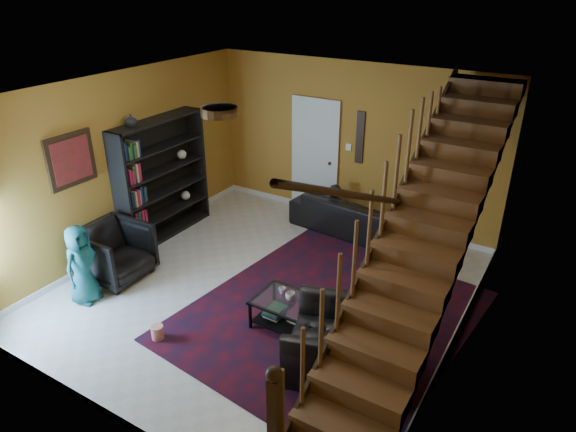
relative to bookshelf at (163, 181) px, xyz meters
The scene contains 21 objects.
floor 2.66m from the bookshelf, 14.01° to the right, with size 5.50×5.50×0.00m, color beige.
room 1.59m from the bookshelf, 34.27° to the left, with size 5.50×5.50×5.50m.
staircase 4.59m from the bookshelf, ahead, with size 0.95×5.02×3.18m.
bookshelf is the anchor object (origin of this frame).
door 2.73m from the bookshelf, 51.26° to the left, with size 0.82×0.05×2.05m, color silver.
framed_picture 1.70m from the bookshelf, 96.28° to the right, with size 0.04×0.74×0.74m, color maroon.
wall_hanging 3.38m from the bookshelf, 39.82° to the left, with size 0.14×0.03×0.90m, color black.
ceiling_fixture 3.30m from the bookshelf, 30.20° to the right, with size 0.40×0.40×0.10m, color #3F2814.
rug 3.65m from the bookshelf, 11.20° to the right, with size 3.26×3.72×0.02m, color #420B17.
sofa 3.26m from the bookshelf, 32.18° to the left, with size 2.14×0.84×0.62m, color black.
armchair_left 1.58m from the bookshelf, 76.16° to the right, with size 0.88×0.90×0.82m, color black.
armchair_right 4.23m from the bookshelf, 21.10° to the right, with size 1.08×0.94×0.70m, color black.
person_adult_a 3.01m from the bookshelf, 37.09° to the left, with size 0.45×0.29×1.23m, color black.
person_adult_b 4.34m from the bookshelf, 24.14° to the left, with size 0.65×0.51×1.33m, color black.
person_child 2.16m from the bookshelf, 77.61° to the right, with size 0.55×0.36×1.13m, color #1B6566.
coffee_table 3.51m from the bookshelf, 19.59° to the right, with size 1.08×0.64×0.41m.
cup_a 3.37m from the bookshelf, 19.71° to the right, with size 0.12×0.12×0.10m, color #999999.
cup_b 3.21m from the bookshelf, 19.68° to the right, with size 0.09×0.09×0.08m, color #999999.
bowl 3.54m from the bookshelf, 16.64° to the right, with size 0.21×0.21×0.05m, color #999999.
vase 1.24m from the bookshelf, 90.00° to the right, with size 0.18×0.18×0.19m, color #999999.
popcorn_bucket 3.01m from the bookshelf, 49.40° to the right, with size 0.15×0.15×0.18m, color red.
Camera 1 is at (3.45, -5.07, 4.12)m, focal length 32.00 mm.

